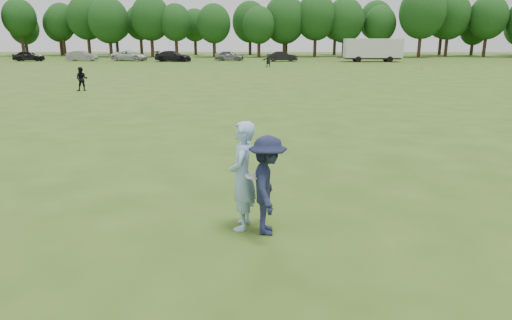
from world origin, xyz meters
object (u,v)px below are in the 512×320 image
Objects in this scene: car_b at (82,56)px; field_cone at (422,68)px; thrower at (242,176)px; car_e at (229,56)px; car_f at (282,56)px; car_d at (173,56)px; car_c at (130,56)px; player_far_d at (268,60)px; car_a at (29,56)px; player_far_a at (82,79)px; defender at (268,185)px; cargo_trailer at (373,49)px.

field_cone is at bearing -107.82° from car_b.
car_e is at bearing -169.86° from thrower.
car_f is at bearing -95.46° from car_e.
car_f reaches higher than field_cone.
car_d reaches higher than car_b.
car_d is at bearing -162.11° from thrower.
car_c is at bearing 156.15° from field_cone.
player_far_d is at bearing -150.37° from car_e.
car_f is 14.33× the size of field_cone.
field_cone is (17.05, -2.98, -0.63)m from player_far_d.
car_a is at bearing 169.40° from player_far_d.
car_d reaches higher than car_c.
player_far_d is 24.45m from car_c.
car_b reaches higher than field_cone.
player_far_a is 0.30× the size of car_c.
car_e is at bearing 5.05° from defender.
car_e is 0.48× the size of cargo_trailer.
field_cone is 15.26m from cargo_trailer.
car_e is at bearing 173.92° from cargo_trailer.
cargo_trailer reaches higher than car_b.
car_b is at bearing -150.58° from thrower.
car_b is at bearing 178.17° from cargo_trailer.
car_a is (-22.39, 36.96, -0.06)m from player_far_a.
thrower is at bearing -154.71° from car_a.
car_c is 1.23× the size of car_f.
player_far_d is at bearing -0.34° from defender.
field_cone is (22.74, -17.21, -0.58)m from car_e.
car_a is 0.83× the size of car_d.
cargo_trailer is at bearing -83.34° from car_d.
car_a is 0.81× the size of car_c.
car_f is (29.45, -0.99, -0.02)m from car_b.
player_far_a is at bearing -146.58° from thrower.
cargo_trailer reaches higher than car_e.
cargo_trailer is at bearing -14.43° from defender.
defender is 0.43× the size of car_f.
defender reaches higher than player_far_a.
car_d is (-12.94, 58.52, -0.28)m from thrower.
car_e is (-5.02, 60.86, -0.30)m from thrower.
player_far_d is 18.07m from car_d.
cargo_trailer reaches higher than car_c.
thrower reaches higher than car_c.
thrower is 59.09m from car_f.
field_cone is at bearing -111.41° from car_a.
car_a is at bearing 111.39° from player_far_a.
car_d is at bearing 114.24° from car_e.
cargo_trailer is (12.79, -0.36, 1.07)m from car_f.
car_b is 14.75× the size of field_cone.
player_far_a is at bearing 28.60° from defender.
defender is 61.33m from car_e.
player_far_a is 38.74m from car_c.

